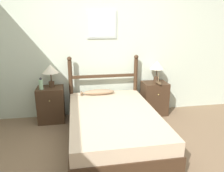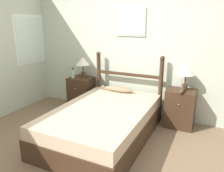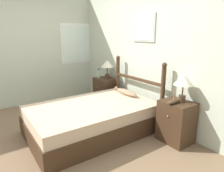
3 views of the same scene
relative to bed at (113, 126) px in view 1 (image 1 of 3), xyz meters
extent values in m
plane|color=#7A6047|center=(0.02, -0.59, -0.24)|extent=(16.00, 16.00, 0.00)
cube|color=beige|center=(0.02, 1.14, 1.04)|extent=(6.40, 0.06, 2.55)
cube|color=#ADB7B2|center=(-0.01, 1.10, 1.47)|extent=(0.54, 0.02, 0.49)
cube|color=beige|center=(-0.01, 1.09, 1.47)|extent=(0.48, 0.01, 0.43)
cube|color=#3D2819|center=(0.00, 0.00, -0.09)|extent=(1.30, 2.03, 0.30)
cube|color=#CCB293|center=(0.00, 0.00, 0.15)|extent=(1.26, 1.99, 0.18)
cylinder|color=#3D2819|center=(-0.62, 0.98, 0.31)|extent=(0.07, 0.07, 1.09)
sphere|color=#3D2819|center=(-0.62, 0.98, 0.89)|extent=(0.08, 0.08, 0.08)
cylinder|color=#3D2819|center=(0.62, 0.98, 0.31)|extent=(0.07, 0.07, 1.09)
sphere|color=#3D2819|center=(0.62, 0.98, 0.89)|extent=(0.08, 0.08, 0.08)
cube|color=#3D2819|center=(0.00, 0.98, 0.55)|extent=(1.23, 0.05, 0.05)
cube|color=#3D2819|center=(-0.98, 0.89, 0.08)|extent=(0.47, 0.39, 0.64)
sphere|color=tan|center=(-0.98, 0.69, 0.22)|extent=(0.02, 0.02, 0.02)
cube|color=#3D2819|center=(0.98, 0.89, 0.08)|extent=(0.47, 0.39, 0.64)
sphere|color=tan|center=(0.98, 0.69, 0.22)|extent=(0.02, 0.02, 0.02)
cylinder|color=#422D1E|center=(-0.95, 0.93, 0.45)|extent=(0.10, 0.10, 0.10)
cylinder|color=#422D1E|center=(-0.95, 0.93, 0.58)|extent=(0.02, 0.02, 0.16)
cone|color=beige|center=(-0.95, 0.93, 0.73)|extent=(0.28, 0.28, 0.15)
cylinder|color=#422D1E|center=(1.02, 0.93, 0.45)|extent=(0.10, 0.10, 0.10)
cylinder|color=#422D1E|center=(1.02, 0.93, 0.58)|extent=(0.02, 0.02, 0.16)
cone|color=beige|center=(1.02, 0.93, 0.73)|extent=(0.28, 0.28, 0.15)
cylinder|color=#99C699|center=(-1.11, 0.81, 0.48)|extent=(0.07, 0.07, 0.17)
sphere|color=#333338|center=(-1.11, 0.81, 0.59)|extent=(0.05, 0.05, 0.05)
ellipsoid|color=#4C3823|center=(1.00, 0.77, 0.43)|extent=(0.07, 0.24, 0.05)
cylinder|color=#997F56|center=(1.00, 0.77, 0.54)|extent=(0.01, 0.01, 0.17)
ellipsoid|color=#997A5B|center=(-0.11, 0.81, 0.29)|extent=(0.56, 0.14, 0.10)
cone|color=#997A5B|center=(-0.42, 0.81, 0.29)|extent=(0.06, 0.09, 0.09)
camera|label=1|loc=(-0.53, -2.95, 1.52)|focal=35.00mm
camera|label=2|loc=(1.43, -2.68, 1.47)|focal=35.00mm
camera|label=3|loc=(2.71, -1.50, 1.37)|focal=32.00mm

